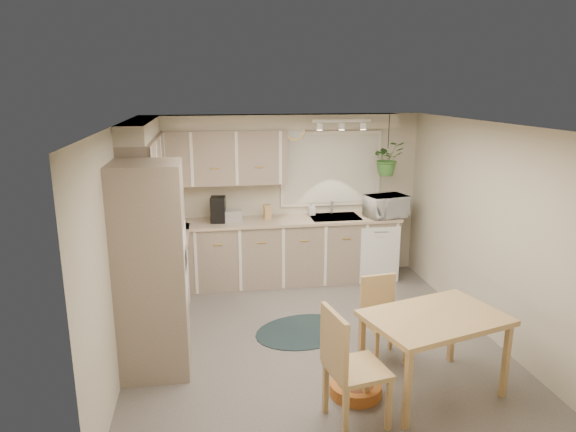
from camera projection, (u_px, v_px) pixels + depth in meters
The scene contains 35 objects.
floor at pixel (312, 338), 5.82m from camera, with size 4.20×4.20×0.00m, color #6A635D.
ceiling at pixel (315, 124), 5.23m from camera, with size 4.20×4.20×0.00m, color silver.
wall_back at pixel (284, 197), 7.54m from camera, with size 4.00×0.04×2.40m, color #BCB39B.
wall_front at pixel (377, 322), 3.52m from camera, with size 4.00×0.04×2.40m, color #BCB39B.
wall_left at pixel (121, 246), 5.22m from camera, with size 0.04×4.20×2.40m, color #BCB39B.
wall_right at pixel (485, 229), 5.84m from camera, with size 0.04×4.20×2.40m, color #BCB39B.
base_cab_left at pixel (162, 282), 6.28m from camera, with size 0.60×1.85×0.90m, color gray.
base_cab_back at pixel (273, 252), 7.40m from camera, with size 3.60×0.60×0.90m, color gray.
counter_left at pixel (161, 245), 6.17m from camera, with size 0.64×1.89×0.04m, color tan.
counter_back at pixel (273, 221), 7.28m from camera, with size 3.64×0.64×0.04m, color tan.
oven_stack at pixel (152, 271), 4.94m from camera, with size 0.65×0.65×2.10m, color gray.
wall_oven_face at pixel (185, 269), 4.99m from camera, with size 0.02×0.56×0.58m, color white.
upper_cab_left at pixel (145, 169), 6.05m from camera, with size 0.35×2.00×0.75m, color gray.
upper_cab_back at pixel (214, 158), 7.06m from camera, with size 2.00×0.35×0.75m, color gray.
soffit_left at pixel (140, 129), 5.93m from camera, with size 0.30×2.00×0.20m, color #BCB39B.
soffit_back at pixel (271, 122), 7.09m from camera, with size 3.60×0.30×0.20m, color #BCB39B.
cooktop at pixel (158, 258), 5.62m from camera, with size 0.52×0.58×0.02m, color white.
range_hood at pixel (153, 218), 5.50m from camera, with size 0.40×0.60×0.14m, color white.
window_blinds at pixel (331, 169), 7.52m from camera, with size 1.40×0.02×1.00m, color silver.
window_frame at pixel (331, 169), 7.53m from camera, with size 1.50×0.02×1.10m, color silver.
sink at pixel (335, 220), 7.43m from camera, with size 0.70×0.48×0.10m, color #ACAFB4.
dishwasher_front at pixel (380, 255), 7.35m from camera, with size 0.58×0.01×0.83m, color white.
track_light_bar at pixel (342, 121), 6.84m from camera, with size 0.80×0.04×0.04m, color white.
wall_clock at pixel (294, 130), 7.29m from camera, with size 0.30×0.30×0.03m, color gold.
dining_table at pixel (433, 354), 4.72m from camera, with size 1.22×0.81×0.77m, color tan.
chair_left at pixel (357, 366), 4.26m from camera, with size 0.48×0.48×1.03m, color tan.
chair_back at pixel (385, 321), 5.27m from camera, with size 0.41×0.41×0.87m, color tan.
braided_rug at pixel (304, 331), 5.97m from camera, with size 1.16×0.87×0.01m, color black.
pet_bed at pixel (356, 388), 4.75m from camera, with size 0.49×0.49×0.11m, color #AA5B22.
microwave at pixel (386, 204), 7.39m from camera, with size 0.57×0.32×0.39m, color white.
soap_bottle at pixel (312, 212), 7.51m from camera, with size 0.09×0.19×0.09m, color white.
hanging_plant at pixel (387, 162), 7.24m from camera, with size 0.43×0.48×0.38m, color #376A2A.
coffee_maker at pixel (218, 209), 7.12m from camera, with size 0.20×0.24×0.35m, color black.
toaster at pixel (232, 216), 7.19m from camera, with size 0.25×0.14×0.15m, color #ACAFB4.
knife_block at pixel (267, 212), 7.29m from camera, with size 0.10×0.10×0.21m, color tan.
Camera 1 is at (-1.12, -5.19, 2.77)m, focal length 32.00 mm.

